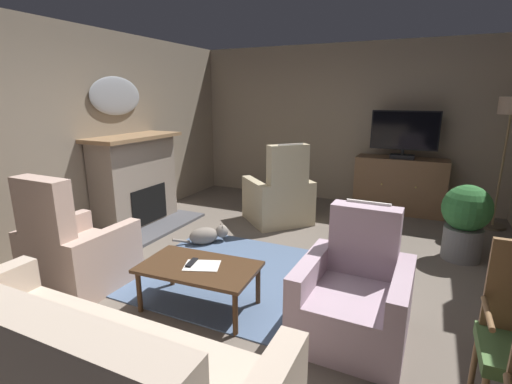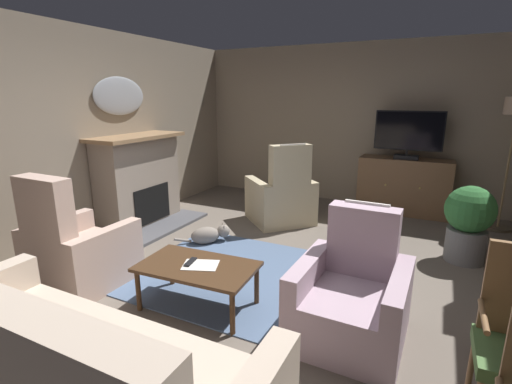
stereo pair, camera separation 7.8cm
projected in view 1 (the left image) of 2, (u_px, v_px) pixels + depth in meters
The scene contains 17 objects.
ground_plane at pixel (257, 287), 3.71m from camera, with size 5.82×7.55×0.04m, color #665B51.
wall_back at pixel (342, 125), 6.46m from camera, with size 5.82×0.10×2.68m, color gray.
wall_left at pixel (56, 138), 4.46m from camera, with size 0.10×7.55×2.68m, color gray.
rug_central at pixel (251, 277), 3.86m from camera, with size 2.44×1.86×0.01m, color slate.
fireplace at pixel (137, 183), 5.32m from camera, with size 0.93×1.46×1.30m.
wall_mirror_oval at pixel (116, 96), 5.12m from camera, with size 0.06×0.92×0.52m, color #B2B7BF.
tv_cabinet at pixel (399, 187), 5.95m from camera, with size 1.37×0.47×0.88m.
television at pixel (404, 133), 5.69m from camera, with size 0.99×0.20×0.73m.
coffee_table at pixel (199, 270), 3.23m from camera, with size 1.05×0.65×0.41m.
tv_remote at pixel (192, 263), 3.25m from camera, with size 0.17×0.05×0.02m, color black.
folded_newspaper at pixel (202, 266), 3.21m from camera, with size 0.30×0.22×0.01m, color silver.
armchair_near_window at pixel (76, 253), 3.62m from camera, with size 0.84×0.82×1.15m.
armchair_in_far_corner at pixel (354, 297), 2.89m from camera, with size 0.83×0.86×1.00m.
armchair_facing_sofa at pixel (279, 198), 5.48m from camera, with size 1.17×1.17×1.21m.
potted_plant_tall_palm_by_window at pixel (465, 219), 4.20m from camera, with size 0.53×0.53×0.88m.
cat at pixel (207, 235), 4.73m from camera, with size 0.57×0.51×0.24m.
floor_lamp at pixel (508, 129), 4.98m from camera, with size 0.34×0.34×1.82m.
Camera 1 is at (1.41, -3.04, 1.84)m, focal length 26.10 mm.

